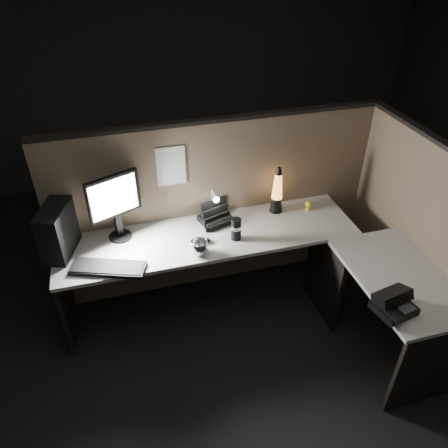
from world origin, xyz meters
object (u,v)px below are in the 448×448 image
object	(u,v)px
monitor	(115,201)
keyboard	(108,268)
pc_tower	(58,231)
desk_phone	(393,303)
lava_lamp	(277,193)

from	to	relation	value
monitor	keyboard	size ratio (longest dim) A/B	1.01
pc_tower	monitor	bearing A→B (deg)	28.10
pc_tower	desk_phone	bearing A→B (deg)	-12.53
keyboard	lava_lamp	distance (m)	1.44
lava_lamp	desk_phone	world-z (taller)	lava_lamp
desk_phone	keyboard	bearing A→B (deg)	141.91
pc_tower	lava_lamp	bearing A→B (deg)	20.55
pc_tower	lava_lamp	size ratio (longest dim) A/B	0.94
keyboard	lava_lamp	xyz separation A→B (m)	(1.38, 0.38, 0.15)
lava_lamp	pc_tower	bearing A→B (deg)	-177.14
pc_tower	keyboard	world-z (taller)	pc_tower
pc_tower	keyboard	bearing A→B (deg)	-26.14
lava_lamp	keyboard	bearing A→B (deg)	-164.82
keyboard	desk_phone	size ratio (longest dim) A/B	1.91
monitor	desk_phone	bearing A→B (deg)	-61.33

